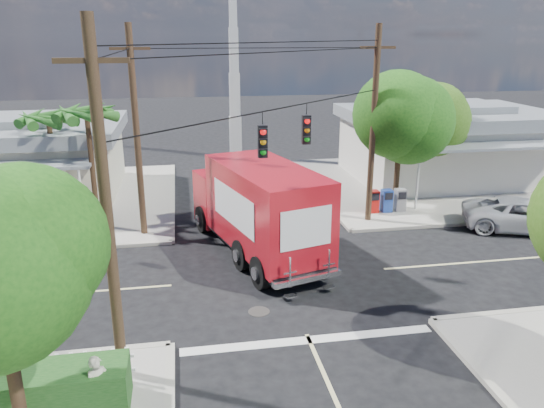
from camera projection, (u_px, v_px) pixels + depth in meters
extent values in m
plane|color=black|center=(281.00, 277.00, 19.54)|extent=(120.00, 120.00, 0.00)
cube|color=#A19C91|center=(427.00, 183.00, 31.65)|extent=(14.00, 14.00, 0.14)
cube|color=#AAA596|center=(313.00, 189.00, 30.50)|extent=(0.25, 14.00, 0.14)
cube|color=#AAA596|center=(493.00, 222.00, 25.08)|extent=(14.00, 0.25, 0.14)
cube|color=#A19C91|center=(38.00, 202.00, 28.03)|extent=(14.00, 14.00, 0.14)
cube|color=#AAA596|center=(172.00, 196.00, 29.18)|extent=(0.25, 14.00, 0.14)
cube|color=beige|center=(247.00, 198.00, 28.92)|extent=(0.12, 12.00, 0.01)
cube|color=beige|center=(527.00, 258.00, 21.18)|extent=(12.00, 0.12, 0.01)
cube|color=silver|center=(309.00, 340.00, 15.51)|extent=(7.50, 0.40, 0.01)
cube|color=silver|center=(445.00, 150.00, 32.29)|extent=(11.00, 8.00, 3.40)
cube|color=gray|center=(449.00, 116.00, 31.66)|extent=(11.80, 8.80, 0.70)
cube|color=gray|center=(450.00, 107.00, 31.51)|extent=(6.05, 4.40, 0.50)
cube|color=gray|center=(493.00, 146.00, 27.33)|extent=(9.90, 1.80, 0.15)
cylinder|color=silver|center=(418.00, 181.00, 26.30)|extent=(0.12, 0.12, 2.90)
cube|color=beige|center=(21.00, 166.00, 28.76)|extent=(10.00, 8.00, 3.20)
cube|color=gray|center=(16.00, 130.00, 28.17)|extent=(10.80, 8.80, 0.70)
cube|color=gray|center=(15.00, 121.00, 28.02)|extent=(5.50, 4.40, 0.50)
cylinder|color=silver|center=(81.00, 196.00, 24.15)|extent=(0.12, 0.12, 2.70)
cube|color=silver|center=(236.00, 137.00, 37.93)|extent=(0.80, 0.80, 3.00)
cube|color=silver|center=(235.00, 95.00, 37.01)|extent=(0.70, 0.70, 3.00)
cube|color=silver|center=(234.00, 50.00, 36.09)|extent=(0.60, 0.60, 3.00)
cube|color=silver|center=(233.00, 3.00, 35.18)|extent=(0.50, 0.50, 3.00)
cylinder|color=#422D1C|center=(13.00, 372.00, 10.75)|extent=(0.28, 0.28, 3.71)
sphere|color=#1B4F14|center=(11.00, 279.00, 9.85)|extent=(3.25, 3.25, 3.25)
cylinder|color=#422D1C|center=(397.00, 168.00, 26.44)|extent=(0.28, 0.28, 4.10)
sphere|color=#1B4F14|center=(401.00, 116.00, 25.65)|extent=(4.10, 4.10, 4.10)
sphere|color=#1B4F14|center=(392.00, 111.00, 25.70)|extent=(3.33, 3.33, 3.33)
sphere|color=#1B4F14|center=(410.00, 120.00, 25.47)|extent=(3.58, 3.58, 3.58)
cylinder|color=#422D1C|center=(426.00, 161.00, 29.00)|extent=(0.28, 0.28, 3.58)
sphere|color=#2F5913|center=(430.00, 120.00, 28.32)|extent=(3.58, 3.58, 3.58)
sphere|color=#2F5913|center=(421.00, 115.00, 28.37)|extent=(2.91, 2.91, 2.91)
sphere|color=#2F5913|center=(438.00, 123.00, 28.13)|extent=(3.14, 3.14, 3.14)
cylinder|color=#422D1C|center=(92.00, 168.00, 24.54)|extent=(0.24, 0.24, 5.00)
cone|color=#2B6922|center=(107.00, 111.00, 23.89)|extent=(0.50, 2.06, 0.98)
cone|color=#2B6922|center=(101.00, 109.00, 24.50)|extent=(1.92, 1.68, 0.98)
cone|color=#2B6922|center=(85.00, 109.00, 24.53)|extent=(2.12, 0.95, 0.98)
cone|color=#2B6922|center=(69.00, 111.00, 23.98)|extent=(1.34, 2.07, 0.98)
cone|color=#2B6922|center=(66.00, 113.00, 23.25)|extent=(1.34, 2.07, 0.98)
cone|color=#2B6922|center=(78.00, 114.00, 22.89)|extent=(2.12, 0.95, 0.98)
cone|color=#2B6922|center=(97.00, 113.00, 23.18)|extent=(1.92, 1.68, 0.98)
cylinder|color=#422D1C|center=(54.00, 166.00, 25.68)|extent=(0.24, 0.24, 4.60)
cone|color=#2B6922|center=(68.00, 116.00, 25.09)|extent=(0.50, 2.06, 0.98)
cone|color=#2B6922|center=(63.00, 114.00, 25.70)|extent=(1.92, 1.68, 0.98)
cone|color=#2B6922|center=(48.00, 114.00, 25.74)|extent=(2.12, 0.95, 0.98)
cone|color=#2B6922|center=(32.00, 116.00, 25.18)|extent=(1.34, 2.07, 0.98)
cone|color=#2B6922|center=(28.00, 118.00, 24.45)|extent=(1.34, 2.07, 0.98)
cone|color=#2B6922|center=(39.00, 120.00, 24.09)|extent=(2.12, 0.95, 0.98)
cone|color=#2B6922|center=(57.00, 119.00, 24.38)|extent=(1.92, 1.68, 0.98)
cylinder|color=#473321|center=(107.00, 215.00, 12.44)|extent=(0.28, 0.28, 9.00)
cube|color=#473321|center=(92.00, 60.00, 11.37)|extent=(1.60, 0.12, 0.12)
cylinder|color=#473321|center=(373.00, 128.00, 23.90)|extent=(0.28, 0.28, 9.00)
cube|color=#473321|center=(378.00, 47.00, 22.83)|extent=(1.60, 0.12, 0.12)
cylinder|color=#473321|center=(137.00, 135.00, 22.19)|extent=(0.28, 0.28, 9.00)
cube|color=#473321|center=(130.00, 48.00, 21.12)|extent=(1.60, 0.12, 0.12)
cylinder|color=black|center=(282.00, 108.00, 17.65)|extent=(10.43, 10.43, 0.04)
cube|color=black|center=(263.00, 141.00, 17.06)|extent=(0.30, 0.24, 1.05)
sphere|color=red|center=(263.00, 132.00, 16.83)|extent=(0.20, 0.20, 0.20)
cube|color=black|center=(306.00, 130.00, 19.15)|extent=(0.30, 0.24, 1.05)
sphere|color=red|center=(307.00, 121.00, 18.92)|extent=(0.20, 0.20, 0.20)
cube|color=silver|center=(10.00, 382.00, 12.86)|extent=(5.94, 0.05, 0.08)
cube|color=silver|center=(7.00, 368.00, 12.74)|extent=(5.94, 0.05, 0.08)
cube|color=silver|center=(128.00, 365.00, 13.27)|extent=(0.09, 0.06, 1.00)
cube|color=#B9100C|center=(373.00, 201.00, 26.10)|extent=(0.50, 0.50, 1.10)
cube|color=#1F3F99|center=(387.00, 201.00, 26.21)|extent=(0.50, 0.50, 1.10)
cube|color=slate|center=(400.00, 200.00, 26.33)|extent=(0.50, 0.50, 1.10)
cube|color=black|center=(256.00, 237.00, 21.72)|extent=(4.69, 8.75, 0.27)
cube|color=#B4121D|center=(227.00, 196.00, 24.27)|extent=(2.99, 2.47, 2.37)
cube|color=black|center=(220.00, 183.00, 24.79)|extent=(2.25, 0.88, 1.02)
cube|color=silver|center=(220.00, 206.00, 25.33)|extent=(2.41, 0.81, 0.38)
cube|color=#B4121D|center=(266.00, 207.00, 20.40)|extent=(4.30, 6.74, 3.12)
cube|color=white|center=(297.00, 198.00, 20.92)|extent=(1.09, 3.73, 1.40)
cube|color=white|center=(233.00, 208.00, 19.78)|extent=(1.09, 3.73, 1.40)
cube|color=white|center=(306.00, 228.00, 17.66)|extent=(1.87, 0.55, 1.40)
cube|color=silver|center=(307.00, 278.00, 18.08)|extent=(2.56, 0.97, 0.19)
cube|color=silver|center=(290.00, 273.00, 17.52)|extent=(0.48, 0.20, 1.08)
cube|color=silver|center=(329.00, 264.00, 18.15)|extent=(0.48, 0.20, 1.08)
cylinder|color=black|center=(203.00, 219.00, 23.88)|extent=(0.66, 1.23, 1.18)
cylinder|color=black|center=(253.00, 212.00, 24.91)|extent=(0.66, 1.23, 1.18)
cylinder|color=black|center=(261.00, 272.00, 18.54)|extent=(0.66, 1.23, 1.18)
cylinder|color=black|center=(321.00, 260.00, 19.57)|extent=(0.66, 1.23, 1.18)
imported|color=silver|center=(524.00, 215.00, 24.00)|extent=(5.84, 4.22, 1.48)
imported|color=beige|center=(99.00, 387.00, 12.02)|extent=(0.67, 0.61, 1.53)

